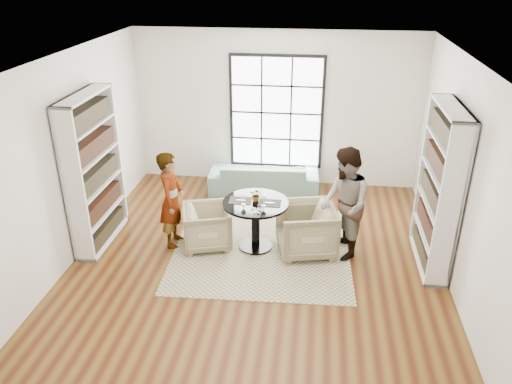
# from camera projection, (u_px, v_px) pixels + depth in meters

# --- Properties ---
(ground) EXTENTS (6.00, 6.00, 0.00)m
(ground) POSITION_uv_depth(u_px,v_px,m) (257.00, 260.00, 7.58)
(ground) COLOR brown
(room_shell) EXTENTS (6.00, 6.01, 6.00)m
(room_shell) POSITION_uv_depth(u_px,v_px,m) (261.00, 170.00, 7.53)
(room_shell) COLOR silver
(room_shell) RESTS_ON ground
(rug) EXTENTS (2.83, 2.83, 0.01)m
(rug) POSITION_uv_depth(u_px,v_px,m) (262.00, 248.00, 7.88)
(rug) COLOR tan
(rug) RESTS_ON ground
(pedestal_table) EXTENTS (1.01, 1.01, 0.80)m
(pedestal_table) POSITION_uv_depth(u_px,v_px,m) (256.00, 215.00, 7.66)
(pedestal_table) COLOR black
(pedestal_table) RESTS_ON ground
(sofa) EXTENTS (2.13, 0.94, 0.61)m
(sofa) POSITION_uv_depth(u_px,v_px,m) (264.00, 177.00, 9.67)
(sofa) COLOR gray
(sofa) RESTS_ON ground
(armchair_left) EXTENTS (0.92, 0.90, 0.68)m
(armchair_left) POSITION_uv_depth(u_px,v_px,m) (208.00, 227.00, 7.83)
(armchair_left) COLOR tan
(armchair_left) RESTS_ON ground
(armchair_right) EXTENTS (1.03, 1.01, 0.78)m
(armchair_right) POSITION_uv_depth(u_px,v_px,m) (306.00, 230.00, 7.64)
(armchair_right) COLOR tan
(armchair_right) RESTS_ON ground
(person_left) EXTENTS (0.37, 0.57, 1.55)m
(person_left) POSITION_uv_depth(u_px,v_px,m) (172.00, 200.00, 7.70)
(person_left) COLOR gray
(person_left) RESTS_ON ground
(person_right) EXTENTS (0.83, 0.97, 1.73)m
(person_right) POSITION_uv_depth(u_px,v_px,m) (344.00, 204.00, 7.37)
(person_right) COLOR gray
(person_right) RESTS_ON ground
(placemat_left) EXTENTS (0.34, 0.27, 0.01)m
(placemat_left) POSITION_uv_depth(u_px,v_px,m) (240.00, 200.00, 7.60)
(placemat_left) COLOR black
(placemat_left) RESTS_ON pedestal_table
(placemat_right) EXTENTS (0.34, 0.27, 0.01)m
(placemat_right) POSITION_uv_depth(u_px,v_px,m) (270.00, 203.00, 7.52)
(placemat_right) COLOR black
(placemat_right) RESTS_ON pedestal_table
(cutlery_left) EXTENTS (0.14, 0.22, 0.01)m
(cutlery_left) POSITION_uv_depth(u_px,v_px,m) (240.00, 200.00, 7.60)
(cutlery_left) COLOR silver
(cutlery_left) RESTS_ON placemat_left
(cutlery_right) EXTENTS (0.14, 0.22, 0.01)m
(cutlery_right) POSITION_uv_depth(u_px,v_px,m) (270.00, 203.00, 7.52)
(cutlery_right) COLOR silver
(cutlery_right) RESTS_ON placemat_right
(wine_glass_left) EXTENTS (0.08, 0.08, 0.17)m
(wine_glass_left) POSITION_uv_depth(u_px,v_px,m) (243.00, 197.00, 7.43)
(wine_glass_left) COLOR silver
(wine_glass_left) RESTS_ON pedestal_table
(wine_glass_right) EXTENTS (0.09, 0.09, 0.19)m
(wine_glass_right) POSITION_uv_depth(u_px,v_px,m) (263.00, 198.00, 7.39)
(wine_glass_right) COLOR silver
(wine_glass_right) RESTS_ON pedestal_table
(flower_centerpiece) EXTENTS (0.22, 0.20, 0.20)m
(flower_centerpiece) POSITION_uv_depth(u_px,v_px,m) (256.00, 195.00, 7.55)
(flower_centerpiece) COLOR gray
(flower_centerpiece) RESTS_ON pedestal_table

